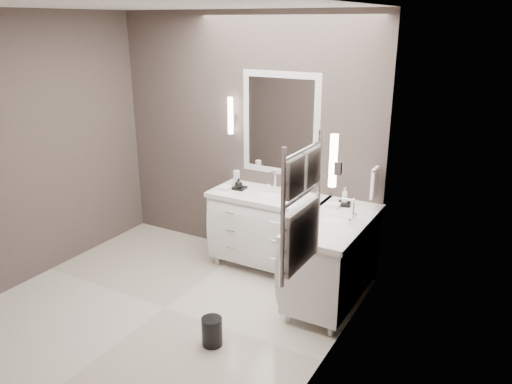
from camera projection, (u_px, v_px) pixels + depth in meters
The scene contains 20 objects.
floor at pixel (165, 308), 4.74m from camera, with size 3.20×3.00×0.01m, color beige.
ceiling at pixel (144, 4), 3.86m from camera, with size 3.20×3.00×0.01m, color white.
wall_back at pixel (245, 138), 5.54m from camera, with size 3.20×0.01×2.70m, color #473C39.
wall_left at pixel (33, 149), 5.04m from camera, with size 0.01×3.00×2.70m, color #473C39.
wall_right at pixel (331, 203), 3.56m from camera, with size 0.01×3.00×2.70m, color #473C39.
vanity_back at pixel (268, 226), 5.38m from camera, with size 1.24×0.59×0.97m.
vanity_right at pixel (333, 255), 4.71m from camera, with size 0.59×1.24×0.97m.
mirror_back at pixel (280, 124), 5.25m from camera, with size 0.90×0.02×1.10m.
mirror_right at pixel (365, 151), 4.16m from camera, with size 0.02×0.90×1.10m.
sconce_back at pixel (230, 116), 5.45m from camera, with size 0.06×0.06×0.40m.
sconce_right at pixel (333, 162), 3.69m from camera, with size 0.06×0.06×0.40m.
towel_bar_corner at pixel (375, 182), 4.78m from camera, with size 0.03×0.22×0.30m.
towel_ladder at pixel (301, 214), 3.24m from camera, with size 0.06×0.58×0.90m.
waste_bin at pixel (212, 331), 4.17m from camera, with size 0.18×0.18×0.25m, color black.
amenity_tray_back at pixel (238, 188), 5.42m from camera, with size 0.17×0.13×0.03m, color black.
amenity_tray_right at pixel (344, 204), 4.95m from camera, with size 0.12×0.16×0.02m, color black.
water_bottle at pixel (237, 179), 5.43m from camera, with size 0.07×0.07×0.19m, color silver.
soap_bottle_a at pixel (236, 180), 5.43m from camera, with size 0.06×0.06×0.14m, color white.
soap_bottle_b at pixel (239, 183), 5.36m from camera, with size 0.08×0.08×0.11m, color black.
soap_bottle_c at pixel (345, 195), 4.92m from camera, with size 0.06×0.06×0.16m, color white.
Camera 1 is at (2.77, -3.17, 2.58)m, focal length 35.00 mm.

